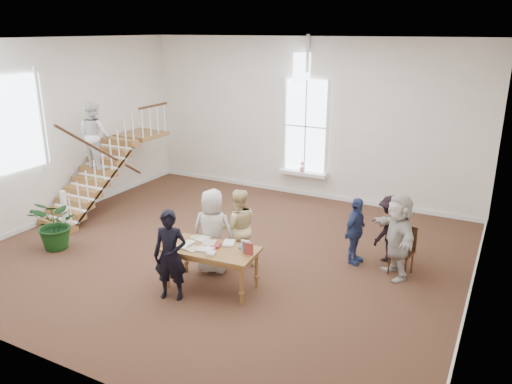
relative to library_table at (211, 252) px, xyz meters
The scene contains 12 objects.
ground 1.77m from the library_table, 111.47° to the left, with size 10.00×10.00×0.00m, color #42281A.
room_shell 5.93m from the library_table, 95.71° to the left, with size 10.49×10.00×10.00m.
staircase 5.49m from the library_table, 155.51° to the left, with size 1.10×4.10×2.92m.
library_table is the anchor object (origin of this frame).
police_officer 0.80m from the library_table, 124.08° to the right, with size 0.62×0.40×1.69m, color black.
elderly_woman 0.70m from the library_table, 119.93° to the left, with size 0.84×0.55×1.73m, color beige.
person_yellow 1.10m from the library_table, 92.24° to the left, with size 0.80×0.62×1.64m, color beige.
woman_cluster_a 3.08m from the library_table, 47.89° to the left, with size 0.84×0.35×1.43m, color navy.
woman_cluster_b 3.82m from the library_table, 45.74° to the left, with size 0.93×0.53×1.43m, color black.
woman_cluster_c 3.62m from the library_table, 35.10° to the left, with size 1.59×0.51×1.72m, color beige.
floor_plant 3.99m from the library_table, behind, with size 1.06×0.92×1.18m, color #123B13.
side_chair 3.84m from the library_table, 37.22° to the left, with size 0.49×0.49×0.98m.
Camera 1 is at (5.27, -8.61, 4.70)m, focal length 35.00 mm.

